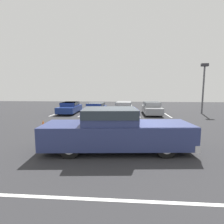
{
  "coord_description": "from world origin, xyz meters",
  "views": [
    {
      "loc": [
        0.05,
        -7.63,
        2.62
      ],
      "look_at": [
        -0.88,
        4.82,
        1.0
      ],
      "focal_mm": 28.0,
      "sensor_mm": 36.0,
      "label": 1
    }
  ],
  "objects_px": {
    "pickup_truck": "(117,130)",
    "parked_sedan_b": "(96,108)",
    "parked_sedan_c": "(124,108)",
    "traffic_cone": "(43,125)",
    "parked_sedan_a": "(70,107)",
    "parked_sedan_d": "(152,108)",
    "light_post": "(204,82)"
  },
  "relations": [
    {
      "from": "pickup_truck",
      "to": "parked_sedan_b",
      "type": "bearing_deg",
      "value": 99.22
    },
    {
      "from": "parked_sedan_c",
      "to": "traffic_cone",
      "type": "relative_size",
      "value": 7.25
    },
    {
      "from": "parked_sedan_a",
      "to": "parked_sedan_b",
      "type": "distance_m",
      "value": 3.0
    },
    {
      "from": "parked_sedan_a",
      "to": "traffic_cone",
      "type": "distance_m",
      "value": 8.26
    },
    {
      "from": "pickup_truck",
      "to": "parked_sedan_d",
      "type": "distance_m",
      "value": 11.77
    },
    {
      "from": "parked_sedan_a",
      "to": "light_post",
      "type": "bearing_deg",
      "value": 90.04
    },
    {
      "from": "parked_sedan_a",
      "to": "parked_sedan_c",
      "type": "height_order",
      "value": "parked_sedan_c"
    },
    {
      "from": "pickup_truck",
      "to": "light_post",
      "type": "bearing_deg",
      "value": 49.81
    },
    {
      "from": "parked_sedan_b",
      "to": "parked_sedan_d",
      "type": "distance_m",
      "value": 5.96
    },
    {
      "from": "parked_sedan_a",
      "to": "traffic_cone",
      "type": "relative_size",
      "value": 7.07
    },
    {
      "from": "light_post",
      "to": "parked_sedan_c",
      "type": "bearing_deg",
      "value": -174.01
    },
    {
      "from": "parked_sedan_b",
      "to": "parked_sedan_d",
      "type": "relative_size",
      "value": 1.03
    },
    {
      "from": "parked_sedan_d",
      "to": "traffic_cone",
      "type": "xyz_separation_m",
      "value": [
        -8.09,
        -7.91,
        -0.38
      ]
    },
    {
      "from": "pickup_truck",
      "to": "parked_sedan_a",
      "type": "relative_size",
      "value": 1.34
    },
    {
      "from": "parked_sedan_a",
      "to": "pickup_truck",
      "type": "bearing_deg",
      "value": 24.17
    },
    {
      "from": "pickup_truck",
      "to": "parked_sedan_b",
      "type": "relative_size",
      "value": 1.41
    },
    {
      "from": "pickup_truck",
      "to": "parked_sedan_c",
      "type": "relative_size",
      "value": 1.31
    },
    {
      "from": "parked_sedan_b",
      "to": "parked_sedan_a",
      "type": "bearing_deg",
      "value": -95.45
    },
    {
      "from": "pickup_truck",
      "to": "parked_sedan_d",
      "type": "height_order",
      "value": "pickup_truck"
    },
    {
      "from": "parked_sedan_b",
      "to": "pickup_truck",
      "type": "bearing_deg",
      "value": 16.76
    },
    {
      "from": "parked_sedan_b",
      "to": "traffic_cone",
      "type": "xyz_separation_m",
      "value": [
        -2.14,
        -7.79,
        -0.32
      ]
    },
    {
      "from": "parked_sedan_a",
      "to": "parked_sedan_c",
      "type": "distance_m",
      "value": 5.98
    },
    {
      "from": "parked_sedan_a",
      "to": "parked_sedan_d",
      "type": "height_order",
      "value": "parked_sedan_d"
    },
    {
      "from": "pickup_truck",
      "to": "light_post",
      "type": "xyz_separation_m",
      "value": [
        8.66,
        12.23,
        2.52
      ]
    },
    {
      "from": "parked_sedan_d",
      "to": "light_post",
      "type": "xyz_separation_m",
      "value": [
        5.53,
        0.88,
        2.73
      ]
    },
    {
      "from": "parked_sedan_c",
      "to": "light_post",
      "type": "distance_m",
      "value": 8.95
    },
    {
      "from": "traffic_cone",
      "to": "parked_sedan_a",
      "type": "bearing_deg",
      "value": 95.82
    },
    {
      "from": "parked_sedan_b",
      "to": "parked_sedan_c",
      "type": "height_order",
      "value": "parked_sedan_c"
    },
    {
      "from": "parked_sedan_c",
      "to": "light_post",
      "type": "relative_size",
      "value": 0.91
    },
    {
      "from": "parked_sedan_a",
      "to": "parked_sedan_b",
      "type": "bearing_deg",
      "value": 79.62
    },
    {
      "from": "pickup_truck",
      "to": "traffic_cone",
      "type": "height_order",
      "value": "pickup_truck"
    },
    {
      "from": "parked_sedan_c",
      "to": "light_post",
      "type": "bearing_deg",
      "value": 99.13
    }
  ]
}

